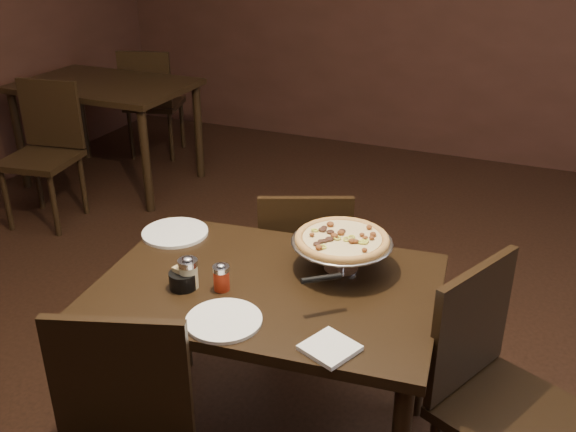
% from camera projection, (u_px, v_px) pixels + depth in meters
% --- Properties ---
extents(room, '(6.04, 7.04, 2.84)m').
position_uv_depth(room, '(293.00, 82.00, 2.00)').
color(room, black).
rests_on(room, ground).
extents(dining_table, '(1.23, 0.89, 0.72)m').
position_uv_depth(dining_table, '(269.00, 306.00, 2.26)').
color(dining_table, black).
rests_on(dining_table, ground).
extents(background_table, '(1.23, 0.82, 0.77)m').
position_uv_depth(background_table, '(106.00, 96.00, 4.67)').
color(background_table, black).
rests_on(background_table, ground).
extents(pizza_stand, '(0.36, 0.36, 0.15)m').
position_uv_depth(pizza_stand, '(342.00, 239.00, 2.25)').
color(pizza_stand, '#BBBAC2').
rests_on(pizza_stand, dining_table).
extents(parmesan_shaker, '(0.07, 0.07, 0.12)m').
position_uv_depth(parmesan_shaker, '(188.00, 273.00, 2.17)').
color(parmesan_shaker, beige).
rests_on(parmesan_shaker, dining_table).
extents(pepper_flake_shaker, '(0.06, 0.06, 0.10)m').
position_uv_depth(pepper_flake_shaker, '(221.00, 277.00, 2.16)').
color(pepper_flake_shaker, maroon).
rests_on(pepper_flake_shaker, dining_table).
extents(packet_caddy, '(0.10, 0.10, 0.07)m').
position_uv_depth(packet_caddy, '(183.00, 279.00, 2.18)').
color(packet_caddy, black).
rests_on(packet_caddy, dining_table).
extents(napkin_stack, '(0.18, 0.18, 0.02)m').
position_uv_depth(napkin_stack, '(330.00, 348.00, 1.87)').
color(napkin_stack, white).
rests_on(napkin_stack, dining_table).
extents(plate_left, '(0.26, 0.26, 0.01)m').
position_uv_depth(plate_left, '(175.00, 233.00, 2.55)').
color(plate_left, white).
rests_on(plate_left, dining_table).
extents(plate_near, '(0.24, 0.24, 0.01)m').
position_uv_depth(plate_near, '(224.00, 320.00, 2.00)').
color(plate_near, white).
rests_on(plate_near, dining_table).
extents(serving_spatula, '(0.17, 0.17, 0.02)m').
position_uv_depth(serving_spatula, '(321.00, 279.00, 2.01)').
color(serving_spatula, '#BBBAC2').
rests_on(serving_spatula, pizza_stand).
extents(chair_far, '(0.52, 0.52, 0.84)m').
position_uv_depth(chair_far, '(304.00, 266.00, 2.85)').
color(chair_far, black).
rests_on(chair_far, ground).
extents(chair_side, '(0.55, 0.55, 0.89)m').
position_uv_depth(chair_side, '(496.00, 389.00, 2.08)').
color(chair_side, black).
rests_on(chair_side, ground).
extents(bg_chair_far, '(0.52, 0.52, 0.90)m').
position_uv_depth(bg_chair_far, '(152.00, 99.00, 5.26)').
color(bg_chair_far, black).
rests_on(bg_chair_far, ground).
extents(bg_chair_near, '(0.49, 0.49, 0.91)m').
position_uv_depth(bg_chair_near, '(45.00, 147.00, 4.17)').
color(bg_chair_near, black).
rests_on(bg_chair_near, ground).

